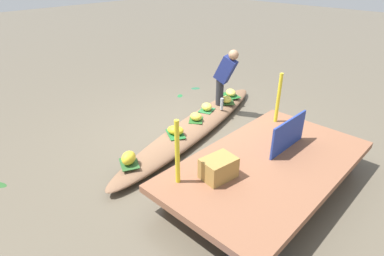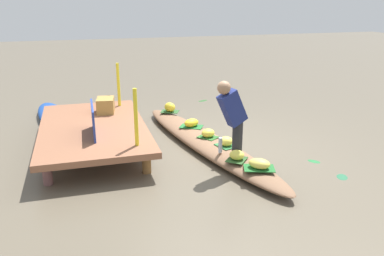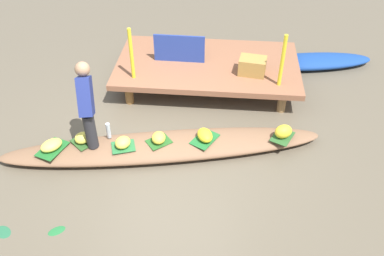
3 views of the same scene
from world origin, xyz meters
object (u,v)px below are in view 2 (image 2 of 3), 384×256
at_px(banana_bunch_3, 226,141).
at_px(produce_crate, 106,105).
at_px(banana_bunch_1, 259,164).
at_px(banana_bunch_2, 170,107).
at_px(banana_bunch_5, 237,155).
at_px(vendor_person, 232,114).
at_px(banana_bunch_0, 191,123).
at_px(vendor_boat, 205,142).
at_px(moored_boat, 53,116).
at_px(water_bottle, 220,145).
at_px(market_banner, 93,120).
at_px(banana_bunch_4, 208,133).

relative_size(banana_bunch_3, produce_crate, 0.53).
bearing_deg(produce_crate, banana_bunch_3, -135.43).
relative_size(banana_bunch_1, banana_bunch_2, 1.19).
distance_m(banana_bunch_5, vendor_person, 0.63).
xyz_separation_m(banana_bunch_2, produce_crate, (-0.44, 1.38, 0.26)).
bearing_deg(vendor_person, banana_bunch_2, 7.23).
bearing_deg(banana_bunch_5, banana_bunch_0, 7.20).
relative_size(vendor_boat, banana_bunch_3, 20.18).
xyz_separation_m(moored_boat, water_bottle, (-3.25, -2.68, 0.23)).
bearing_deg(market_banner, vendor_boat, -89.81).
bearing_deg(vendor_boat, banana_bunch_5, 174.92).
xyz_separation_m(vendor_boat, vendor_person, (-1.00, -0.10, 0.80)).
bearing_deg(market_banner, banana_bunch_0, -71.59).
xyz_separation_m(vendor_boat, banana_bunch_4, (-0.06, -0.03, 0.19)).
bearing_deg(banana_bunch_3, vendor_boat, 18.29).
bearing_deg(market_banner, banana_bunch_5, -118.84).
relative_size(banana_bunch_0, vendor_person, 0.25).
bearing_deg(banana_bunch_2, water_bottle, -174.61).
distance_m(moored_boat, banana_bunch_3, 4.16).
bearing_deg(banana_bunch_2, produce_crate, 107.78).
distance_m(banana_bunch_1, water_bottle, 0.81).
bearing_deg(vendor_person, banana_bunch_4, 4.19).
distance_m(market_banner, produce_crate, 1.30).
bearing_deg(banana_bunch_0, water_bottle, -176.76).
distance_m(banana_bunch_0, produce_crate, 1.71).
xyz_separation_m(banana_bunch_3, market_banner, (0.57, 2.10, 0.38)).
bearing_deg(vendor_person, banana_bunch_1, -157.37).
bearing_deg(market_banner, produce_crate, -12.02).
xyz_separation_m(banana_bunch_1, banana_bunch_4, (1.48, 0.29, 0.00)).
height_order(banana_bunch_3, vendor_person, vendor_person).
bearing_deg(banana_bunch_5, market_banner, 60.32).
relative_size(moored_boat, market_banner, 2.70).
distance_m(moored_boat, produce_crate, 1.65).
relative_size(moored_boat, water_bottle, 9.60).
bearing_deg(banana_bunch_1, banana_bunch_2, 9.91).
relative_size(vendor_boat, banana_bunch_1, 14.94).
relative_size(vendor_person, produce_crate, 2.75).
bearing_deg(water_bottle, banana_bunch_1, -155.86).
height_order(banana_bunch_0, banana_bunch_4, banana_bunch_0).
height_order(moored_boat, banana_bunch_3, banana_bunch_3).
xyz_separation_m(vendor_person, market_banner, (1.02, 2.01, -0.22)).
distance_m(banana_bunch_2, banana_bunch_3, 2.32).
xyz_separation_m(moored_boat, banana_bunch_1, (-3.99, -3.01, 0.18)).
xyz_separation_m(moored_boat, produce_crate, (-1.17, -1.06, 0.47)).
xyz_separation_m(banana_bunch_0, produce_crate, (0.69, 1.54, 0.28)).
height_order(vendor_boat, banana_bunch_1, banana_bunch_1).
xyz_separation_m(vendor_boat, banana_bunch_5, (-1.14, -0.13, 0.19)).
xyz_separation_m(vendor_boat, produce_crate, (1.29, 1.63, 0.47)).
height_order(banana_bunch_1, banana_bunch_5, banana_bunch_5).
relative_size(moored_boat, banana_bunch_5, 10.56).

